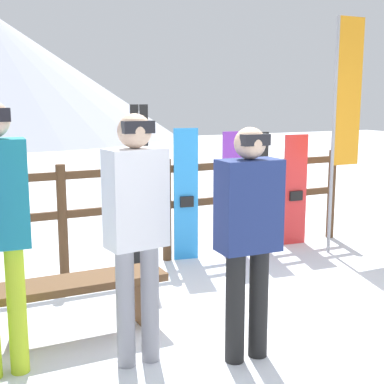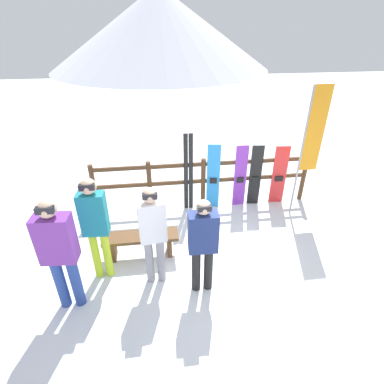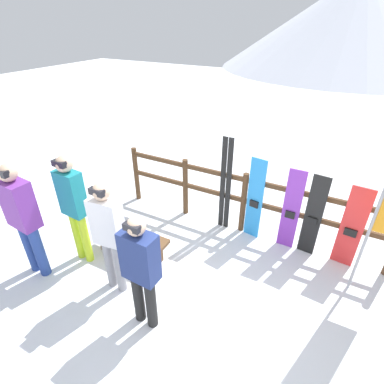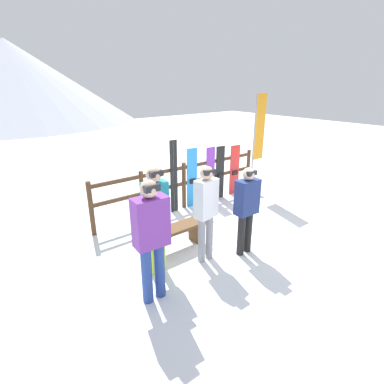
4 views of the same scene
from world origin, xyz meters
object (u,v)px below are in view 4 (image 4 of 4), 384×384
object	(u,v)px
person_white	(206,207)
person_purple	(151,234)
person_teal	(155,212)
snowboard_red	(234,170)
rental_flag	(257,135)
snowboard_blue	(192,178)
snowboard_purple	(210,175)
ski_pair_black	(174,177)
snowboard_black_stripe	(220,173)
bench	(174,233)
person_navy	(247,205)

from	to	relation	value
person_white	person_purple	size ratio (longest dim) A/B	0.95
person_white	person_teal	xyz separation A→B (m)	(-0.85, 0.22, 0.06)
person_white	snowboard_red	size ratio (longest dim) A/B	1.25
rental_flag	person_teal	bearing A→B (deg)	-161.05
snowboard_blue	snowboard_purple	world-z (taller)	snowboard_blue
snowboard_purple	snowboard_red	distance (m)	0.89
person_teal	snowboard_red	bearing A→B (deg)	26.65
ski_pair_black	snowboard_black_stripe	size ratio (longest dim) A/B	1.23
rental_flag	bench	bearing A→B (deg)	-164.08
person_white	rental_flag	bearing A→B (deg)	26.98
person_purple	person_navy	bearing A→B (deg)	1.45
person_purple	person_teal	bearing A→B (deg)	53.62
snowboard_purple	ski_pair_black	bearing A→B (deg)	179.83
snowboard_purple	bench	bearing A→B (deg)	-146.41
person_teal	snowboard_purple	distance (m)	3.35
person_teal	snowboard_purple	size ratio (longest dim) A/B	1.26
person_navy	snowboard_black_stripe	size ratio (longest dim) A/B	1.15
snowboard_black_stripe	snowboard_purple	bearing A→B (deg)	180.00
ski_pair_black	snowboard_blue	size ratio (longest dim) A/B	1.17
bench	rental_flag	size ratio (longest dim) A/B	0.48
person_teal	person_purple	distance (m)	0.67
snowboard_purple	snowboard_black_stripe	bearing A→B (deg)	-0.00
snowboard_purple	snowboard_red	xyz separation A→B (m)	(0.89, -0.00, -0.03)
person_navy	person_purple	world-z (taller)	person_purple
bench	person_teal	size ratio (longest dim) A/B	0.73
ski_pair_black	snowboard_blue	distance (m)	0.56
person_navy	snowboard_red	xyz separation A→B (m)	(2.11, 2.33, -0.26)
person_purple	ski_pair_black	size ratio (longest dim) A/B	1.04
person_purple	snowboard_black_stripe	bearing A→B (deg)	34.11
person_white	rental_flag	xyz separation A→B (m)	(3.09, 1.57, 0.67)
person_white	snowboard_blue	xyz separation A→B (m)	(1.32, 2.06, -0.27)
bench	person_navy	size ratio (longest dim) A/B	0.81
snowboard_blue	snowboard_red	distance (m)	1.50
person_purple	snowboard_blue	size ratio (longest dim) A/B	1.22
person_navy	bench	bearing A→B (deg)	136.71
ski_pair_black	person_purple	bearing A→B (deg)	-130.41
person_navy	person_teal	size ratio (longest dim) A/B	0.90
snowboard_blue	bench	bearing A→B (deg)	-137.36
bench	snowboard_red	xyz separation A→B (m)	(3.06, 1.44, 0.35)
person_navy	rental_flag	distance (m)	3.10
snowboard_black_stripe	snowboard_red	size ratio (longest dim) A/B	1.03
snowboard_purple	snowboard_black_stripe	world-z (taller)	snowboard_purple
person_white	bench	bearing A→B (deg)	111.05
bench	snowboard_purple	bearing A→B (deg)	33.59
snowboard_black_stripe	person_white	bearing A→B (deg)	-137.70
snowboard_purple	snowboard_red	size ratio (longest dim) A/B	1.05
snowboard_red	rental_flag	distance (m)	1.15
person_purple	snowboard_red	world-z (taller)	person_purple
snowboard_purple	snowboard_black_stripe	distance (m)	0.34
person_white	ski_pair_black	size ratio (longest dim) A/B	0.98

